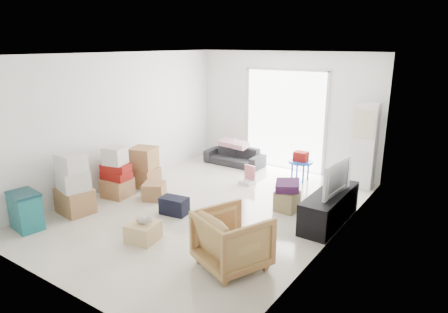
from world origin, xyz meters
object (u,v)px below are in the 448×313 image
Objects in this scene: ac_tower at (364,146)px; tv_console at (329,207)px; sofa at (234,153)px; storage_bins at (26,211)px; ottoman at (287,201)px; armchair at (233,237)px; kids_table at (301,160)px; wood_crate at (143,232)px; television at (331,189)px.

tv_console is (0.05, -2.00, -0.61)m from ac_tower.
sofa is 2.40× the size of storage_bins.
ottoman is at bearing 43.94° from storage_bins.
kids_table is at bearing -57.26° from armchair.
wood_crate is at bearing -133.28° from tv_console.
ac_tower reaches higher than sofa.
ac_tower reaches higher than ottoman.
armchair is 1.31× the size of kids_table.
ottoman is 0.86× the size of wood_crate.
armchair is (-0.58, -2.04, 0.16)m from tv_console.
ottoman is at bearing -38.95° from sofa.
storage_bins is at bearing -100.28° from sofa.
ac_tower is at bearing 91.43° from tv_console.
television is at bearing 37.28° from storage_bins.
ottoman is at bearing 92.30° from television.
television reaches higher than tv_console.
armchair is at bearing -97.42° from ac_tower.
storage_bins is at bearing 37.97° from armchair.
television is at bearing 46.72° from wood_crate.
television reaches higher than wood_crate.
tv_console is 4.33× the size of ottoman.
ottoman reaches higher than wood_crate.
storage_bins is at bearing 132.04° from television.
kids_table reaches higher than sofa.
ac_tower is 2.02m from television.
storage_bins is (-0.83, -4.82, 0.02)m from sofa.
kids_table is (-1.20, -0.35, -0.41)m from ac_tower.
tv_console is at bearing -2.46° from ottoman.
kids_table is at bearing 77.94° from wood_crate.
ac_tower is 2.21m from ottoman.
armchair reaches higher than sofa.
kids_table is at bearing 60.15° from storage_bins.
television is 2.12m from armchair.
armchair is (2.49, -3.89, 0.14)m from sofa.
armchair is at bearing 168.99° from television.
tv_console is 3.03m from wood_crate.
ac_tower is 6.31m from storage_bins.
television is at bearing -2.46° from ottoman.
ac_tower is 2.70× the size of kids_table.
kids_table is (1.82, -0.20, 0.17)m from sofa.
storage_bins reaches higher than tv_console.
ottoman is at bearing -73.81° from kids_table.
ottoman is (-0.21, 2.07, -0.24)m from armchair.
armchair is at bearing -84.25° from ottoman.
wood_crate is (-1.29, -2.24, -0.04)m from ottoman.
ac_tower is 2.09m from tv_console.
storage_bins is 5.32m from kids_table.
wood_crate is at bearing 141.49° from television.
ac_tower is 3.08m from sofa.
tv_console reaches higher than wood_crate.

